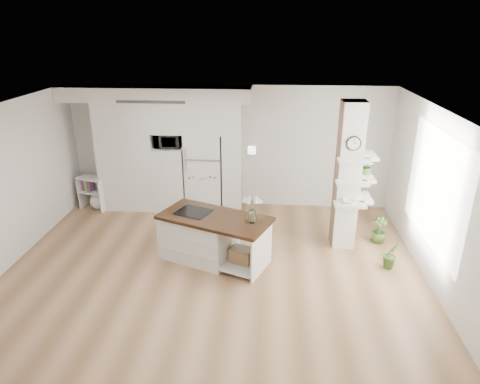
% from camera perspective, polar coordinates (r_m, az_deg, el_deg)
% --- Properties ---
extents(floor, '(7.00, 6.00, 0.01)m').
position_cam_1_polar(floor, '(7.30, -3.64, -10.76)').
color(floor, '#A87F5B').
rests_on(floor, ground).
extents(room, '(7.04, 6.04, 2.72)m').
position_cam_1_polar(room, '(6.50, -4.03, 3.19)').
color(room, white).
rests_on(room, ground).
extents(cabinet_wall, '(4.00, 0.71, 2.70)m').
position_cam_1_polar(cabinet_wall, '(9.39, -10.52, 6.47)').
color(cabinet_wall, silver).
rests_on(cabinet_wall, floor).
extents(refrigerator, '(0.78, 0.69, 1.75)m').
position_cam_1_polar(refrigerator, '(9.40, -4.78, 2.76)').
color(refrigerator, white).
rests_on(refrigerator, floor).
extents(column, '(0.69, 0.90, 2.70)m').
position_cam_1_polar(column, '(7.81, 14.85, 1.80)').
color(column, silver).
rests_on(column, floor).
extents(window, '(0.00, 2.40, 2.40)m').
position_cam_1_polar(window, '(7.31, 24.57, 0.37)').
color(window, white).
rests_on(window, room).
extents(pendant_light, '(0.12, 0.12, 0.10)m').
position_cam_1_polar(pendant_light, '(6.55, 11.06, 5.41)').
color(pendant_light, white).
rests_on(pendant_light, room).
extents(kitchen_island, '(2.08, 1.54, 1.42)m').
position_cam_1_polar(kitchen_island, '(7.54, -4.72, -5.75)').
color(kitchen_island, silver).
rests_on(kitchen_island, floor).
extents(bookshelf, '(0.71, 0.54, 0.74)m').
position_cam_1_polar(bookshelf, '(10.08, -18.73, -0.38)').
color(bookshelf, silver).
rests_on(bookshelf, floor).
extents(floor_plant_a, '(0.34, 0.30, 0.52)m').
position_cam_1_polar(floor_plant_a, '(7.75, 19.54, -7.83)').
color(floor_plant_a, '#3C6327').
rests_on(floor_plant_a, floor).
extents(floor_plant_b, '(0.37, 0.37, 0.51)m').
position_cam_1_polar(floor_plant_b, '(8.54, 18.03, -4.82)').
color(floor_plant_b, '#3C6327').
rests_on(floor_plant_b, floor).
extents(microwave, '(0.54, 0.37, 0.30)m').
position_cam_1_polar(microwave, '(9.29, -9.57, 6.78)').
color(microwave, '#2D2D2D').
rests_on(microwave, cabinet_wall).
extents(shelf_plant, '(0.27, 0.23, 0.30)m').
position_cam_1_polar(shelf_plant, '(7.96, 16.54, 3.32)').
color(shelf_plant, '#3C6327').
rests_on(shelf_plant, column).
extents(decor_bowl, '(0.22, 0.22, 0.05)m').
position_cam_1_polar(decor_bowl, '(7.71, 14.31, -1.21)').
color(decor_bowl, white).
rests_on(decor_bowl, column).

